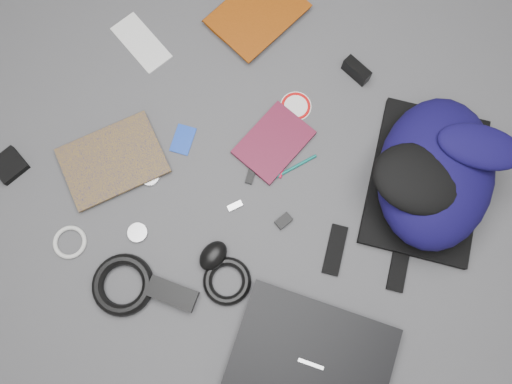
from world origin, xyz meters
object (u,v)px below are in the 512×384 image
Objects in this scene: mouse at (213,256)px; power_brick at (172,293)px; comic_book at (100,130)px; dvd_case at (274,143)px; compact_camera at (356,71)px; backpack at (436,173)px; pouch at (9,165)px; laptop at (310,363)px.

power_brick is at bearing -98.63° from mouse.
dvd_case is at bearing 60.59° from comic_book.
dvd_case is 0.32m from compact_camera.
power_brick is at bearing -141.60° from backpack.
mouse is at bearing -145.92° from backpack.
dvd_case is 0.36m from mouse.
power_brick is 1.62× the size of pouch.
dvd_case is (-0.40, -0.17, -0.09)m from backpack.
power_brick is (-0.02, -0.14, -0.01)m from mouse.
power_brick is at bearing -81.58° from dvd_case.
mouse is 0.67× the size of power_brick.
laptop is at bearing -5.48° from power_brick.
mouse is at bearing 15.16° from pouch.
backpack is at bearing -16.50° from compact_camera.
dvd_case is 0.74m from pouch.
comic_book is 0.49m from mouse.
mouse reaches higher than comic_book.
laptop reaches higher than dvd_case.
mouse is (0.07, -0.35, 0.01)m from dvd_case.
backpack reaches higher than laptop.
backpack is 5.76× the size of pouch.
comic_book is at bearing 61.51° from pouch.
compact_camera is 1.05× the size of pouch.
laptop is 0.60m from dvd_case.
backpack reaches higher than comic_book.
power_brick is (-0.00, -0.81, -0.01)m from compact_camera.
laptop is 0.82m from compact_camera.
pouch is (-0.13, -0.24, -0.00)m from comic_book.
laptop is at bearing 6.49° from pouch.
backpack is at bearing 74.17° from laptop.
pouch is (-0.59, -0.02, -0.01)m from power_brick.
backpack is at bearing 26.00° from dvd_case.
comic_book is 3.22× the size of compact_camera.
laptop is 4.50× the size of mouse.
pouch is at bearing -92.66° from comic_book.
comic_book is 3.39× the size of pouch.
dvd_case is at bearing 44.10° from pouch.
laptop is (0.04, -0.58, -0.08)m from backpack.
comic_book is at bearing -174.84° from backpack.
laptop is 0.86m from comic_book.
dvd_case is 1.57× the size of power_brick.
laptop reaches higher than power_brick.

